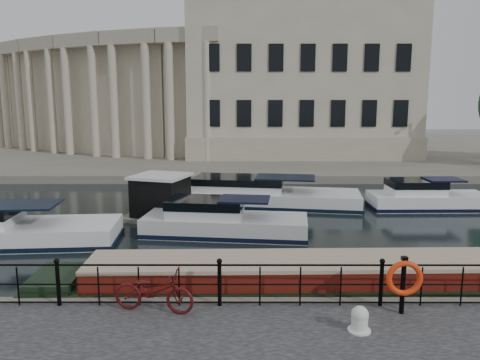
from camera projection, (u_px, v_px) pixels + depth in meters
The scene contains 10 objects.
ground_plane at pixel (223, 290), 13.96m from camera, with size 160.00×160.00×0.00m, color black.
far_bank at pixel (236, 149), 52.36m from camera, with size 120.00×42.00×0.55m, color #6B665B.
railing at pixel (220, 281), 11.54m from camera, with size 24.14×0.14×1.22m.
civic_building at pixel (226, 86), 47.00m from camera, with size 53.55×31.84×16.85m.
bicycle at pixel (154, 291), 11.22m from camera, with size 0.70×2.00×1.05m, color #4B0D0F.
mooring_bollard at pixel (360, 319), 10.31m from camera, with size 0.51×0.51×0.58m.
life_ring_post at pixel (404, 279), 11.00m from camera, with size 0.87×0.22×1.42m.
narrowboat at pixel (315, 287), 13.27m from camera, with size 16.08×2.51×1.58m.
harbour_hut at pixel (161, 199), 22.37m from camera, with size 3.96×3.61×2.20m.
cabin_cruisers at pixel (209, 213), 21.98m from camera, with size 27.86×11.03×1.99m.
Camera 1 is at (0.52, -13.21, 5.58)m, focal length 35.00 mm.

